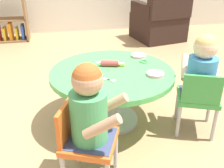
{
  "coord_description": "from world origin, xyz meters",
  "views": [
    {
      "loc": [
        -0.36,
        -1.85,
        1.29
      ],
      "look_at": [
        0.0,
        0.0,
        0.35
      ],
      "focal_mm": 42.18,
      "sensor_mm": 36.0,
      "label": 1
    }
  ],
  "objects_px": {
    "child_chair_left": "(84,139)",
    "armchair_dark": "(160,21)",
    "seated_child_right": "(202,68)",
    "craft_scissors": "(104,79)",
    "seated_child_left": "(89,107)",
    "craft_table": "(112,82)",
    "rolling_pin": "(110,63)",
    "child_chair_right": "(198,98)"
  },
  "relations": [
    {
      "from": "rolling_pin",
      "to": "seated_child_right",
      "type": "bearing_deg",
      "value": -28.37
    },
    {
      "from": "rolling_pin",
      "to": "craft_scissors",
      "type": "distance_m",
      "value": 0.25
    },
    {
      "from": "child_chair_right",
      "to": "craft_scissors",
      "type": "bearing_deg",
      "value": 168.8
    },
    {
      "from": "child_chair_right",
      "to": "armchair_dark",
      "type": "xyz_separation_m",
      "value": [
        0.6,
        2.43,
        0.0
      ]
    },
    {
      "from": "armchair_dark",
      "to": "craft_scissors",
      "type": "relative_size",
      "value": 6.14
    },
    {
      "from": "seated_child_left",
      "to": "armchair_dark",
      "type": "distance_m",
      "value": 3.14
    },
    {
      "from": "child_chair_left",
      "to": "child_chair_right",
      "type": "relative_size",
      "value": 1.0
    },
    {
      "from": "armchair_dark",
      "to": "craft_scissors",
      "type": "bearing_deg",
      "value": -119.45
    },
    {
      "from": "seated_child_right",
      "to": "armchair_dark",
      "type": "xyz_separation_m",
      "value": [
        0.59,
        2.39,
        -0.22
      ]
    },
    {
      "from": "rolling_pin",
      "to": "craft_scissors",
      "type": "bearing_deg",
      "value": -110.17
    },
    {
      "from": "child_chair_left",
      "to": "seated_child_right",
      "type": "distance_m",
      "value": 1.0
    },
    {
      "from": "child_chair_left",
      "to": "craft_scissors",
      "type": "height_order",
      "value": "child_chair_left"
    },
    {
      "from": "child_chair_left",
      "to": "armchair_dark",
      "type": "height_order",
      "value": "armchair_dark"
    },
    {
      "from": "child_chair_left",
      "to": "craft_scissors",
      "type": "xyz_separation_m",
      "value": [
        0.2,
        0.46,
        0.16
      ]
    },
    {
      "from": "child_chair_left",
      "to": "seated_child_right",
      "type": "bearing_deg",
      "value": 21.86
    },
    {
      "from": "armchair_dark",
      "to": "child_chair_right",
      "type": "bearing_deg",
      "value": -103.91
    },
    {
      "from": "child_chair_right",
      "to": "craft_table",
      "type": "bearing_deg",
      "value": 155.43
    },
    {
      "from": "craft_table",
      "to": "craft_scissors",
      "type": "relative_size",
      "value": 7.04
    },
    {
      "from": "seated_child_left",
      "to": "craft_scissors",
      "type": "bearing_deg",
      "value": 71.13
    },
    {
      "from": "craft_table",
      "to": "seated_child_left",
      "type": "distance_m",
      "value": 0.69
    },
    {
      "from": "seated_child_right",
      "to": "armchair_dark",
      "type": "distance_m",
      "value": 2.47
    },
    {
      "from": "seated_child_right",
      "to": "armchair_dark",
      "type": "bearing_deg",
      "value": 76.22
    },
    {
      "from": "seated_child_right",
      "to": "craft_scissors",
      "type": "height_order",
      "value": "seated_child_right"
    },
    {
      "from": "armchair_dark",
      "to": "craft_table",
      "type": "bearing_deg",
      "value": -119.36
    },
    {
      "from": "seated_child_left",
      "to": "craft_table",
      "type": "bearing_deg",
      "value": 68.23
    },
    {
      "from": "craft_table",
      "to": "craft_scissors",
      "type": "xyz_separation_m",
      "value": [
        -0.08,
        -0.14,
        0.1
      ]
    },
    {
      "from": "craft_table",
      "to": "seated_child_left",
      "type": "height_order",
      "value": "seated_child_left"
    },
    {
      "from": "craft_table",
      "to": "rolling_pin",
      "type": "relative_size",
      "value": 4.26
    },
    {
      "from": "craft_table",
      "to": "rolling_pin",
      "type": "bearing_deg",
      "value": 88.55
    },
    {
      "from": "seated_child_left",
      "to": "seated_child_right",
      "type": "distance_m",
      "value": 0.95
    },
    {
      "from": "craft_table",
      "to": "child_chair_left",
      "type": "relative_size",
      "value": 1.82
    },
    {
      "from": "child_chair_left",
      "to": "seated_child_right",
      "type": "xyz_separation_m",
      "value": [
        0.91,
        0.36,
        0.23
      ]
    },
    {
      "from": "craft_table",
      "to": "rolling_pin",
      "type": "height_order",
      "value": "rolling_pin"
    },
    {
      "from": "child_chair_left",
      "to": "armchair_dark",
      "type": "xyz_separation_m",
      "value": [
        1.49,
        2.75,
        0.0
      ]
    },
    {
      "from": "craft_table",
      "to": "craft_scissors",
      "type": "distance_m",
      "value": 0.19
    },
    {
      "from": "seated_child_left",
      "to": "rolling_pin",
      "type": "distance_m",
      "value": 0.76
    },
    {
      "from": "armchair_dark",
      "to": "rolling_pin",
      "type": "bearing_deg",
      "value": -120.42
    },
    {
      "from": "seated_child_right",
      "to": "craft_table",
      "type": "bearing_deg",
      "value": 158.85
    },
    {
      "from": "child_chair_right",
      "to": "craft_scissors",
      "type": "xyz_separation_m",
      "value": [
        -0.69,
        0.14,
        0.16
      ]
    },
    {
      "from": "craft_scissors",
      "to": "seated_child_left",
      "type": "bearing_deg",
      "value": -108.87
    },
    {
      "from": "seated_child_left",
      "to": "child_chair_right",
      "type": "bearing_deg",
      "value": 21.79
    },
    {
      "from": "seated_child_left",
      "to": "craft_scissors",
      "type": "distance_m",
      "value": 0.51
    }
  ]
}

